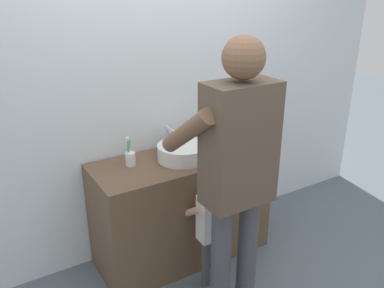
{
  "coord_description": "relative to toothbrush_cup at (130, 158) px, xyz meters",
  "views": [
    {
      "loc": [
        -1.31,
        -2.01,
        2.01
      ],
      "look_at": [
        0.0,
        0.15,
        0.99
      ],
      "focal_mm": 37.51,
      "sensor_mm": 36.0,
      "label": 1
    }
  ],
  "objects": [
    {
      "name": "ground_plane",
      "position": [
        0.36,
        -0.38,
        -0.88
      ],
      "size": [
        14.0,
        14.0,
        0.0
      ],
      "primitive_type": "plane",
      "color": "slate"
    },
    {
      "name": "adult_parent",
      "position": [
        0.35,
        -0.75,
        0.18
      ],
      "size": [
        0.55,
        0.57,
        1.77
      ],
      "color": "#47474C",
      "rests_on": "ground"
    },
    {
      "name": "sink_basin",
      "position": [
        0.36,
        -0.1,
        0.0
      ],
      "size": [
        0.36,
        0.36,
        0.11
      ],
      "color": "silver",
      "rests_on": "vanity_cabinet"
    },
    {
      "name": "child_toddler",
      "position": [
        0.36,
        -0.48,
        -0.38
      ],
      "size": [
        0.26,
        0.26,
        0.84
      ],
      "color": "#47474C",
      "rests_on": "ground"
    },
    {
      "name": "vanity_cabinet",
      "position": [
        0.36,
        -0.08,
        -0.47
      ],
      "size": [
        1.31,
        0.54,
        0.83
      ],
      "primitive_type": "cube",
      "color": "brown",
      "rests_on": "ground"
    },
    {
      "name": "faucet",
      "position": [
        0.36,
        0.12,
        0.03
      ],
      "size": [
        0.18,
        0.14,
        0.18
      ],
      "color": "#B7BABF",
      "rests_on": "vanity_cabinet"
    },
    {
      "name": "soap_bottle",
      "position": [
        0.69,
        -0.03,
        0.01
      ],
      "size": [
        0.06,
        0.06,
        0.16
      ],
      "color": "#66B2D1",
      "rests_on": "vanity_cabinet"
    },
    {
      "name": "back_wall",
      "position": [
        0.36,
        0.24,
        0.47
      ],
      "size": [
        4.4,
        0.08,
        2.7
      ],
      "color": "silver",
      "rests_on": "ground"
    },
    {
      "name": "toothbrush_cup",
      "position": [
        0.0,
        0.0,
        0.0
      ],
      "size": [
        0.07,
        0.07,
        0.21
      ],
      "color": "silver",
      "rests_on": "vanity_cabinet"
    }
  ]
}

